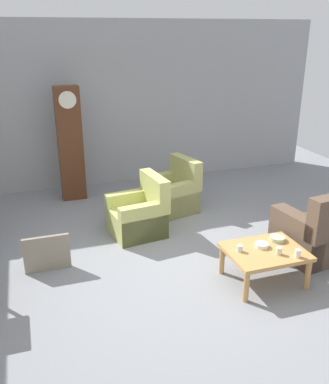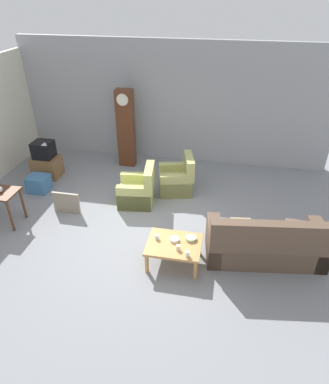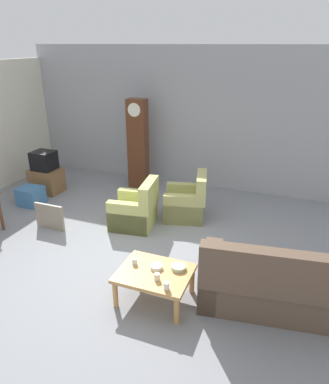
{
  "view_description": "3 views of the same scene",
  "coord_description": "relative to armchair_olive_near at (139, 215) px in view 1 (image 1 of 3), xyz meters",
  "views": [
    {
      "loc": [
        -1.85,
        -4.72,
        2.99
      ],
      "look_at": [
        -0.01,
        0.82,
        0.74
      ],
      "focal_mm": 39.38,
      "sensor_mm": 36.0,
      "label": 1
    },
    {
      "loc": [
        1.52,
        -5.33,
        4.38
      ],
      "look_at": [
        0.42,
        0.31,
        0.83
      ],
      "focal_mm": 31.99,
      "sensor_mm": 36.0,
      "label": 2
    },
    {
      "loc": [
        2.3,
        -4.28,
        3.22
      ],
      "look_at": [
        0.42,
        0.61,
        0.99
      ],
      "focal_mm": 32.85,
      "sensor_mm": 36.0,
      "label": 3
    }
  ],
  "objects": [
    {
      "name": "bowl_white_stacked",
      "position": [
        1.13,
        -1.72,
        0.16
      ],
      "size": [
        0.17,
        0.17,
        0.05
      ],
      "primitive_type": "cylinder",
      "color": "white",
      "rests_on": "coffee_table_wood"
    },
    {
      "name": "cup_cream_tall",
      "position": [
        1.23,
        -1.95,
        0.18
      ],
      "size": [
        0.07,
        0.07,
        0.09
      ],
      "primitive_type": "cylinder",
      "color": "beige",
      "rests_on": "coffee_table_wood"
    },
    {
      "name": "bowl_shallow_green",
      "position": [
        1.42,
        -1.63,
        0.16
      ],
      "size": [
        0.2,
        0.2,
        0.05
      ],
      "primitive_type": "cylinder",
      "color": "#B2C69E",
      "rests_on": "coffee_table_wood"
    },
    {
      "name": "framed_picture_leaning",
      "position": [
        -1.44,
        -0.68,
        -0.06
      ],
      "size": [
        0.6,
        0.05,
        0.5
      ],
      "primitive_type": "cube",
      "color": "gray",
      "rests_on": "ground_plane"
    },
    {
      "name": "garage_door_wall",
      "position": [
        0.34,
        2.54,
        1.29
      ],
      "size": [
        8.4,
        0.16,
        3.2
      ],
      "primitive_type": "cube",
      "color": "#9EA0A5",
      "rests_on": "ground_plane"
    },
    {
      "name": "ground_plane",
      "position": [
        0.34,
        -1.06,
        -0.31
      ],
      "size": [
        10.4,
        10.4,
        0.0
      ],
      "primitive_type": "plane",
      "color": "gray"
    },
    {
      "name": "armchair_olive_near",
      "position": [
        0.0,
        0.0,
        0.0
      ],
      "size": [
        0.89,
        0.86,
        0.92
      ],
      "color": "#B7BC66",
      "rests_on": "ground_plane"
    },
    {
      "name": "cup_blue_rimmed",
      "position": [
        0.82,
        -1.74,
        0.18
      ],
      "size": [
        0.07,
        0.07,
        0.08
      ],
      "primitive_type": "cylinder",
      "color": "silver",
      "rests_on": "coffee_table_wood"
    },
    {
      "name": "cup_white_porcelain",
      "position": [
        1.41,
        -2.08,
        0.18
      ],
      "size": [
        0.07,
        0.07,
        0.1
      ],
      "primitive_type": "cylinder",
      "color": "white",
      "rests_on": "coffee_table_wood"
    },
    {
      "name": "armchair_olive_far",
      "position": [
        0.8,
        0.69,
        0.0
      ],
      "size": [
        0.95,
        0.93,
        0.92
      ],
      "color": "tan",
      "rests_on": "ground_plane"
    },
    {
      "name": "coffee_table_wood",
      "position": [
        1.14,
        -1.8,
        0.07
      ],
      "size": [
        0.96,
        0.76,
        0.44
      ],
      "color": "tan",
      "rests_on": "ground_plane"
    },
    {
      "name": "grandfather_clock",
      "position": [
        -0.78,
        1.84,
        0.74
      ],
      "size": [
        0.44,
        0.3,
        2.09
      ],
      "color": "#562D19",
      "rests_on": "ground_plane"
    }
  ]
}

